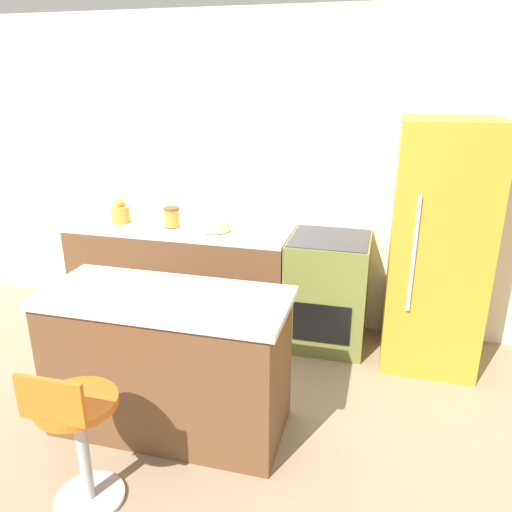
{
  "coord_description": "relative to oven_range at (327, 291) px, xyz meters",
  "views": [
    {
      "loc": [
        1.37,
        -3.4,
        2.09
      ],
      "look_at": [
        0.56,
        -0.33,
        0.94
      ],
      "focal_mm": 35.0,
      "sensor_mm": 36.0,
      "label": 1
    }
  ],
  "objects": [
    {
      "name": "wall_back",
      "position": [
        -0.98,
        0.34,
        0.85
      ],
      "size": [
        8.0,
        0.06,
        2.6
      ],
      "color": "silver",
      "rests_on": "ground_plane"
    },
    {
      "name": "canister_jar",
      "position": [
        -1.32,
        -0.02,
        0.53
      ],
      "size": [
        0.13,
        0.13,
        0.16
      ],
      "color": "#B77F33",
      "rests_on": "back_counter"
    },
    {
      "name": "stool_chair",
      "position": [
        -0.97,
        -2.02,
        -0.02
      ],
      "size": [
        0.4,
        0.4,
        0.84
      ],
      "color": "#B7B7BC",
      "rests_on": "ground_plane"
    },
    {
      "name": "ground_plane",
      "position": [
        -0.98,
        -0.33,
        -0.45
      ],
      "size": [
        14.0,
        14.0,
        0.0
      ],
      "primitive_type": "plane",
      "color": "#998466"
    },
    {
      "name": "mixing_bowl",
      "position": [
        -0.95,
        -0.02,
        0.49
      ],
      "size": [
        0.28,
        0.28,
        0.08
      ],
      "color": "#C1B28E",
      "rests_on": "back_counter"
    },
    {
      "name": "refrigerator",
      "position": [
        0.79,
        -0.04,
        0.46
      ],
      "size": [
        0.67,
        0.74,
        1.83
      ],
      "color": "gold",
      "rests_on": "ground_plane"
    },
    {
      "name": "back_counter",
      "position": [
        -1.26,
        0.0,
        -0.0
      ],
      "size": [
        1.88,
        0.63,
        0.9
      ],
      "color": "brown",
      "rests_on": "ground_plane"
    },
    {
      "name": "kettle",
      "position": [
        -1.79,
        -0.02,
        0.54
      ],
      "size": [
        0.16,
        0.16,
        0.21
      ],
      "color": "#B29333",
      "rests_on": "back_counter"
    },
    {
      "name": "kitchen_island",
      "position": [
        -0.81,
        -1.32,
        -0.0
      ],
      "size": [
        1.47,
        0.65,
        0.9
      ],
      "color": "brown",
      "rests_on": "ground_plane"
    },
    {
      "name": "oven_range",
      "position": [
        0.0,
        0.0,
        0.0
      ],
      "size": [
        0.63,
        0.64,
        0.9
      ],
      "color": "olive",
      "rests_on": "ground_plane"
    }
  ]
}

